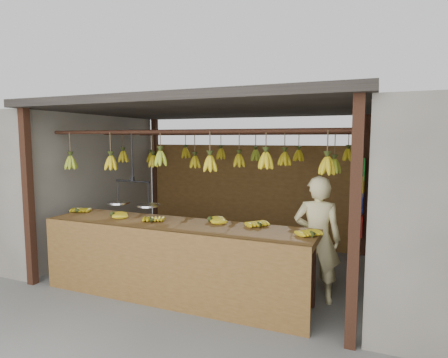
% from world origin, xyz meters
% --- Properties ---
extents(ground, '(80.00, 80.00, 0.00)m').
position_xyz_m(ground, '(0.00, 0.00, 0.00)').
color(ground, '#5B5B57').
extents(stall, '(4.30, 3.30, 2.40)m').
position_xyz_m(stall, '(0.00, 0.33, 1.97)').
color(stall, black).
rests_on(stall, ground).
extents(neighbor_left, '(3.00, 3.00, 2.30)m').
position_xyz_m(neighbor_left, '(-3.60, 0.00, 1.15)').
color(neighbor_left, slate).
rests_on(neighbor_left, ground).
extents(counter, '(3.46, 0.76, 0.96)m').
position_xyz_m(counter, '(-0.04, -1.23, 0.70)').
color(counter, brown).
rests_on(counter, ground).
extents(hanging_bananas, '(3.65, 2.20, 0.39)m').
position_xyz_m(hanging_bananas, '(-0.01, -0.01, 1.62)').
color(hanging_bananas, '#92A523').
rests_on(hanging_bananas, ground).
extents(balance_scale, '(0.77, 0.31, 0.94)m').
position_xyz_m(balance_scale, '(-0.73, -1.00, 1.12)').
color(balance_scale, black).
rests_on(balance_scale, ground).
extents(vendor, '(0.58, 0.42, 1.49)m').
position_xyz_m(vendor, '(1.55, -0.60, 0.75)').
color(vendor, beige).
rests_on(vendor, ground).
extents(bag_bundles, '(0.08, 0.26, 1.26)m').
position_xyz_m(bag_bundles, '(1.94, 1.35, 1.00)').
color(bag_bundles, '#199926').
rests_on(bag_bundles, ground).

